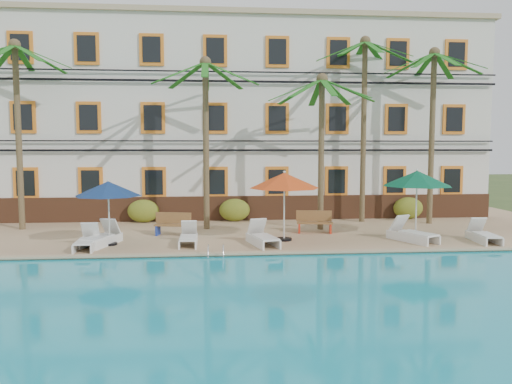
{
  "coord_description": "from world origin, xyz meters",
  "views": [
    {
      "loc": [
        -1.67,
        -17.48,
        3.86
      ],
      "look_at": [
        0.12,
        3.0,
        2.0
      ],
      "focal_mm": 35.0,
      "sensor_mm": 36.0,
      "label": 1
    }
  ],
  "objects": [
    {
      "name": "pool_deck",
      "position": [
        0.0,
        5.0,
        0.12
      ],
      "size": [
        30.0,
        12.0,
        0.25
      ],
      "primitive_type": "cube",
      "color": "tan",
      "rests_on": "ground"
    },
    {
      "name": "palm_b",
      "position": [
        -1.95,
        4.43,
        5.13
      ],
      "size": [
        4.64,
        4.64,
        7.49
      ],
      "color": "brown",
      "rests_on": "pool_deck"
    },
    {
      "name": "shrub_left",
      "position": [
        -4.99,
        6.6,
        0.8
      ],
      "size": [
        1.5,
        0.9,
        1.1
      ],
      "primitive_type": "ellipsoid",
      "color": "#205A19",
      "rests_on": "pool_deck"
    },
    {
      "name": "umbrella_red",
      "position": [
        1.07,
        1.45,
        2.56
      ],
      "size": [
        2.71,
        2.71,
        2.71
      ],
      "color": "black",
      "rests_on": "pool_deck"
    },
    {
      "name": "lounger_f",
      "position": [
        8.6,
        0.47,
        0.53
      ],
      "size": [
        0.82,
        1.91,
        0.88
      ],
      "color": "white",
      "rests_on": "pool_deck"
    },
    {
      "name": "pool_ladder",
      "position": [
        -1.59,
        -1.0,
        0.25
      ],
      "size": [
        0.54,
        0.74,
        0.74
      ],
      "color": "silver",
      "rests_on": "ground"
    },
    {
      "name": "bench_left",
      "position": [
        -3.27,
        2.95,
        0.72
      ],
      "size": [
        1.57,
        0.8,
        0.93
      ],
      "color": "olive",
      "rests_on": "pool_deck"
    },
    {
      "name": "lounger_a",
      "position": [
        -6.13,
        0.49,
        0.53
      ],
      "size": [
        0.74,
        1.88,
        0.88
      ],
      "color": "white",
      "rests_on": "pool_deck"
    },
    {
      "name": "palm_c",
      "position": [
        3.05,
        3.93,
        4.7
      ],
      "size": [
        4.64,
        4.64,
        6.77
      ],
      "color": "brown",
      "rests_on": "pool_deck"
    },
    {
      "name": "palm_a",
      "position": [
        -10.04,
        5.05,
        5.53
      ],
      "size": [
        4.64,
        4.64,
        8.2
      ],
      "color": "brown",
      "rests_on": "pool_deck"
    },
    {
      "name": "palm_e",
      "position": [
        8.55,
        5.12,
        5.53
      ],
      "size": [
        4.64,
        4.64,
        8.19
      ],
      "color": "brown",
      "rests_on": "pool_deck"
    },
    {
      "name": "umbrella_blue",
      "position": [
        -5.48,
        1.1,
        2.32
      ],
      "size": [
        2.43,
        2.43,
        2.43
      ],
      "color": "black",
      "rests_on": "pool_deck"
    },
    {
      "name": "lounger_c",
      "position": [
        -2.58,
        0.89,
        0.53
      ],
      "size": [
        0.64,
        1.8,
        0.85
      ],
      "color": "white",
      "rests_on": "pool_deck"
    },
    {
      "name": "lounger_d",
      "position": [
        0.14,
        0.61,
        0.55
      ],
      "size": [
        1.15,
        2.08,
        0.93
      ],
      "color": "white",
      "rests_on": "pool_deck"
    },
    {
      "name": "ground",
      "position": [
        0.0,
        0.0,
        0.0
      ],
      "size": [
        100.0,
        100.0,
        0.0
      ],
      "primitive_type": "plane",
      "color": "#384C23",
      "rests_on": "ground"
    },
    {
      "name": "pool_coping",
      "position": [
        0.0,
        -0.9,
        0.28
      ],
      "size": [
        30.0,
        0.35,
        0.06
      ],
      "primitive_type": "cube",
      "color": "tan",
      "rests_on": "pool_deck"
    },
    {
      "name": "shrub_mid",
      "position": [
        -0.62,
        6.6,
        0.8
      ],
      "size": [
        1.5,
        0.9,
        1.1
      ],
      "primitive_type": "ellipsoid",
      "color": "#205A19",
      "rests_on": "pool_deck"
    },
    {
      "name": "lounger_b",
      "position": [
        -5.75,
        1.12,
        0.55
      ],
      "size": [
        1.26,
        2.08,
        0.93
      ],
      "color": "white",
      "rests_on": "pool_deck"
    },
    {
      "name": "lounger_e",
      "position": [
        5.93,
        0.83,
        0.56
      ],
      "size": [
        1.54,
        2.15,
        0.96
      ],
      "color": "white",
      "rests_on": "pool_deck"
    },
    {
      "name": "shrub_right",
      "position": [
        8.1,
        6.6,
        0.8
      ],
      "size": [
        1.5,
        0.9,
        1.1
      ],
      "primitive_type": "ellipsoid",
      "color": "#205A19",
      "rests_on": "pool_deck"
    },
    {
      "name": "bench_right",
      "position": [
        2.62,
        3.05,
        0.72
      ],
      "size": [
        1.56,
        0.73,
        0.93
      ],
      "color": "olive",
      "rests_on": "pool_deck"
    },
    {
      "name": "palm_d",
      "position": [
        5.54,
        5.98,
        5.89
      ],
      "size": [
        4.64,
        4.64,
        8.82
      ],
      "color": "brown",
      "rests_on": "pool_deck"
    },
    {
      "name": "swimming_pool",
      "position": [
        0.0,
        -7.0,
        0.1
      ],
      "size": [
        26.0,
        12.0,
        0.2
      ],
      "primitive_type": "cube",
      "color": "#189EB9",
      "rests_on": "ground"
    },
    {
      "name": "umbrella_green",
      "position": [
        6.41,
        1.62,
        2.6
      ],
      "size": [
        2.76,
        2.76,
        2.75
      ],
      "color": "black",
      "rests_on": "pool_deck"
    },
    {
      "name": "hotel_building",
      "position": [
        0.0,
        9.98,
        5.37
      ],
      "size": [
        25.4,
        6.44,
        10.22
      ],
      "color": "silver",
      "rests_on": "pool_deck"
    }
  ]
}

